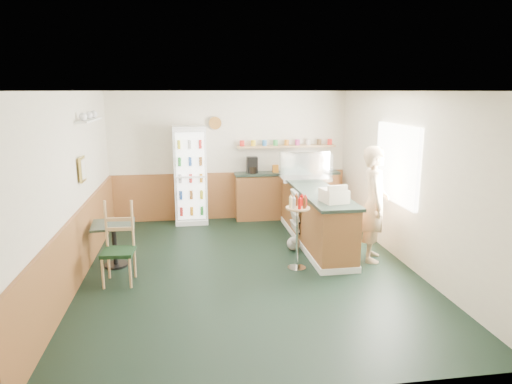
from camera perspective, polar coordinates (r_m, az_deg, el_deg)
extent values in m
plane|color=black|center=(7.16, -0.94, -9.65)|extent=(6.00, 6.00, 0.00)
cube|color=beige|center=(9.71, -3.30, 4.52)|extent=(5.00, 0.02, 2.70)
cube|color=beige|center=(6.91, -22.10, 0.32)|extent=(0.02, 6.00, 2.70)
cube|color=beige|center=(7.51, 18.39, 1.52)|extent=(0.02, 6.00, 2.70)
cube|color=white|center=(6.63, -1.03, 12.61)|extent=(5.00, 6.00, 0.02)
cube|color=brown|center=(9.83, -3.22, -0.42)|extent=(4.98, 0.05, 1.00)
cube|color=brown|center=(7.11, -21.22, -6.38)|extent=(0.05, 5.98, 1.00)
cube|color=white|center=(7.72, 17.17, 3.39)|extent=(0.06, 1.45, 1.25)
cube|color=gold|center=(7.34, -20.88, 2.68)|extent=(0.03, 0.32, 0.38)
cube|color=white|center=(7.74, -20.15, 8.44)|extent=(0.18, 1.20, 0.03)
cylinder|color=#A06628|center=(9.55, -5.13, 8.58)|extent=(0.26, 0.04, 0.26)
cube|color=brown|center=(8.26, 7.39, -3.20)|extent=(0.60, 2.95, 0.95)
cube|color=white|center=(8.39, 7.31, -5.99)|extent=(0.64, 2.97, 0.10)
cube|color=#2B3B31|center=(8.14, 7.49, 0.26)|extent=(0.68, 3.01, 0.05)
cube|color=brown|center=(9.85, 3.84, -0.55)|extent=(2.20, 0.38, 0.95)
cube|color=#2B3B31|center=(9.75, 3.88, 2.37)|extent=(2.24, 0.42, 0.05)
cube|color=tan|center=(9.74, 3.83, 5.72)|extent=(2.10, 0.22, 0.04)
cube|color=black|center=(9.58, -0.49, 3.41)|extent=(0.22, 0.18, 0.34)
cylinder|color=#B2664C|center=(9.58, -1.76, 6.11)|extent=(0.10, 0.10, 0.12)
cylinder|color=#B2664C|center=(9.61, -0.34, 6.14)|extent=(0.10, 0.10, 0.12)
cylinder|color=#B2664C|center=(9.64, 1.06, 6.16)|extent=(0.10, 0.10, 0.12)
cylinder|color=#B2664C|center=(9.68, 2.46, 6.18)|extent=(0.10, 0.10, 0.12)
cylinder|color=#B2664C|center=(9.73, 3.84, 6.19)|extent=(0.10, 0.10, 0.12)
cylinder|color=#B2664C|center=(9.78, 5.21, 6.20)|extent=(0.10, 0.10, 0.12)
cylinder|color=#B2664C|center=(9.84, 6.56, 6.21)|extent=(0.10, 0.10, 0.12)
cylinder|color=#B2664C|center=(9.91, 7.89, 6.21)|extent=(0.10, 0.10, 0.12)
cylinder|color=#B2664C|center=(9.98, 9.21, 6.22)|extent=(0.10, 0.10, 0.12)
cube|color=white|center=(9.50, -8.19, 2.12)|extent=(0.66, 0.47, 2.01)
cube|color=white|center=(9.28, -8.18, 1.93)|extent=(0.56, 0.02, 1.77)
cube|color=silver|center=(9.21, -8.18, 1.85)|extent=(0.60, 0.02, 1.84)
cube|color=silver|center=(8.85, 6.15, 1.67)|extent=(0.95, 0.50, 0.07)
cube|color=silver|center=(8.81, 6.20, 3.40)|extent=(0.93, 0.48, 0.48)
cube|color=beige|center=(7.17, 9.72, -0.45)|extent=(0.42, 0.43, 0.21)
imported|color=tan|center=(7.52, 14.56, -1.48)|extent=(0.63, 0.73, 1.86)
cylinder|color=silver|center=(7.22, 5.10, -9.41)|extent=(0.29, 0.29, 0.02)
cylinder|color=silver|center=(7.05, 5.18, -5.79)|extent=(0.04, 0.04, 0.96)
cylinder|color=tan|center=(6.92, 5.25, -2.02)|extent=(0.37, 0.37, 0.03)
cylinder|color=red|center=(6.92, 6.17, -1.23)|extent=(0.05, 0.05, 0.16)
cylinder|color=red|center=(6.99, 5.75, -1.08)|extent=(0.05, 0.05, 0.16)
cylinder|color=red|center=(7.00, 5.06, -1.04)|extent=(0.05, 0.05, 0.16)
cylinder|color=red|center=(6.95, 4.48, -1.13)|extent=(0.05, 0.05, 0.16)
cylinder|color=red|center=(6.87, 4.36, -1.29)|extent=(0.05, 0.05, 0.16)
cylinder|color=red|center=(6.80, 4.77, -1.44)|extent=(0.05, 0.05, 0.16)
cylinder|color=red|center=(6.79, 5.49, -1.48)|extent=(0.05, 0.05, 0.16)
cylinder|color=red|center=(6.84, 6.07, -1.39)|extent=(0.05, 0.05, 0.16)
cube|color=black|center=(8.28, 5.00, -4.73)|extent=(0.05, 0.47, 0.03)
cube|color=silver|center=(8.26, 4.87, -4.27)|extent=(0.09, 0.42, 0.16)
cube|color=black|center=(8.23, 5.02, -3.46)|extent=(0.05, 0.47, 0.03)
cube|color=silver|center=(8.20, 4.90, -2.99)|extent=(0.09, 0.42, 0.16)
cube|color=black|center=(8.18, 5.05, -2.17)|extent=(0.05, 0.47, 0.03)
cube|color=silver|center=(8.15, 4.92, -1.70)|extent=(0.09, 0.42, 0.16)
cube|color=black|center=(8.13, 5.07, -0.87)|extent=(0.05, 0.47, 0.03)
cube|color=silver|center=(8.11, 4.95, -0.39)|extent=(0.09, 0.42, 0.16)
cylinder|color=black|center=(7.61, -17.09, -8.70)|extent=(0.36, 0.36, 0.04)
cylinder|color=black|center=(7.50, -17.25, -6.37)|extent=(0.07, 0.07, 0.64)
cube|color=#2B3B31|center=(7.40, -17.42, -3.90)|extent=(0.69, 0.69, 0.04)
cube|color=black|center=(6.80, -16.85, -7.20)|extent=(0.46, 0.46, 0.05)
cylinder|color=tan|center=(6.75, -18.54, -9.66)|extent=(0.04, 0.04, 0.46)
cylinder|color=tan|center=(6.69, -15.35, -9.64)|extent=(0.04, 0.04, 0.46)
cylinder|color=tan|center=(7.09, -18.03, -8.53)|extent=(0.04, 0.04, 0.46)
cylinder|color=tan|center=(7.03, -15.00, -8.50)|extent=(0.04, 0.04, 0.46)
cube|color=tan|center=(6.88, -16.81, -3.88)|extent=(0.40, 0.06, 0.71)
sphere|color=#979892|center=(7.97, 4.72, -6.45)|extent=(0.23, 0.23, 0.23)
sphere|color=#979892|center=(7.83, 4.92, -6.06)|extent=(0.14, 0.14, 0.14)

